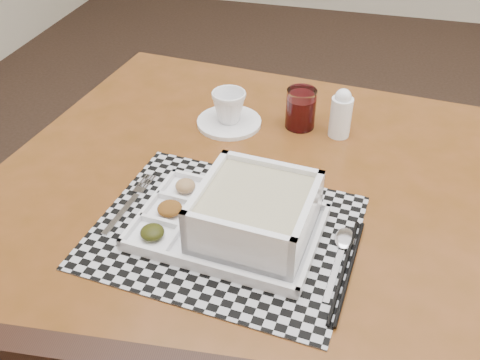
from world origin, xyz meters
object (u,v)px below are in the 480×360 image
object	(u,v)px
dining_table	(247,226)
creamer_bottle	(341,114)
juice_glass	(301,110)
cup	(229,107)
serving_tray	(247,217)

from	to	relation	value
dining_table	creamer_bottle	world-z (taller)	creamer_bottle
juice_glass	cup	bearing A→B (deg)	-168.32
dining_table	juice_glass	xyz separation A→B (m)	(0.05, 0.28, 0.12)
serving_tray	cup	distance (m)	0.38
creamer_bottle	dining_table	bearing A→B (deg)	-119.01
dining_table	creamer_bottle	size ratio (longest dim) A/B	9.86
dining_table	serving_tray	distance (m)	0.17
cup	serving_tray	bearing A→B (deg)	-58.60
dining_table	juice_glass	bearing A→B (deg)	78.89
dining_table	cup	world-z (taller)	cup
cup	creamer_bottle	size ratio (longest dim) A/B	0.68
juice_glass	creamer_bottle	xyz separation A→B (m)	(0.09, -0.01, 0.01)
serving_tray	juice_glass	size ratio (longest dim) A/B	3.65
dining_table	serving_tray	xyz separation A→B (m)	(0.03, -0.11, 0.12)
cup	creamer_bottle	world-z (taller)	creamer_bottle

